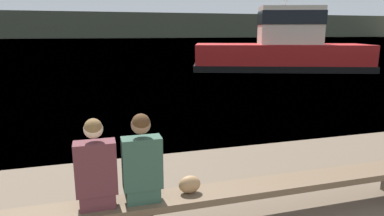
% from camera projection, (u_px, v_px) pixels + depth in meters
% --- Properties ---
extents(water_surface, '(240.00, 240.00, 0.00)m').
position_uv_depth(water_surface, '(91.00, 38.00, 118.83)').
color(water_surface, '#5684A3').
rests_on(water_surface, ground).
extents(far_shoreline, '(600.00, 12.00, 8.88)m').
position_uv_depth(far_shoreline, '(90.00, 25.00, 121.56)').
color(far_shoreline, '#424738').
rests_on(far_shoreline, ground).
extents(bench_main, '(7.95, 0.44, 0.45)m').
position_uv_depth(bench_main, '(145.00, 206.00, 3.97)').
color(bench_main, brown).
rests_on(bench_main, ground).
extents(person_left, '(0.44, 0.43, 1.02)m').
position_uv_depth(person_left, '(96.00, 170.00, 3.72)').
color(person_left, '#56282D').
rests_on(person_left, bench_main).
extents(person_right, '(0.44, 0.43, 1.04)m').
position_uv_depth(person_right, '(142.00, 164.00, 3.85)').
color(person_right, '#2D4C3D').
rests_on(person_right, bench_main).
extents(shopping_bag, '(0.27, 0.16, 0.22)m').
position_uv_depth(shopping_bag, '(190.00, 184.00, 4.10)').
color(shopping_bag, '#9E754C').
rests_on(shopping_bag, bench_main).
extents(tugboat_red, '(11.15, 6.94, 6.27)m').
position_uv_depth(tugboat_red, '(282.00, 50.00, 21.07)').
color(tugboat_red, '#A81919').
rests_on(tugboat_red, water_surface).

